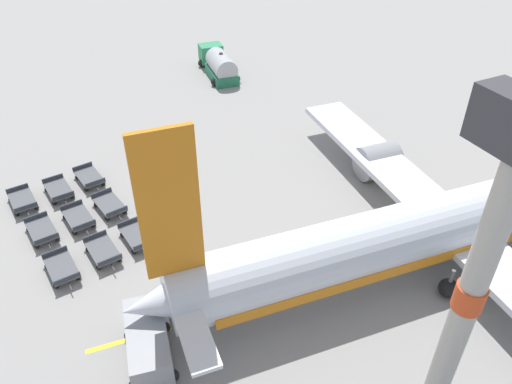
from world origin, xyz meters
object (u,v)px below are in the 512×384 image
at_px(baggage_dolly_row_mid_b_col_b, 110,205).
at_px(baggage_dolly_row_near_col_c, 62,268).
at_px(service_van, 148,343).
at_px(baggage_dolly_row_mid_a_col_a, 59,190).
at_px(baggage_dolly_row_mid_a_col_c, 103,251).
at_px(baggage_dolly_row_mid_b_col_c, 137,236).
at_px(baggage_dolly_row_near_col_a, 22,200).
at_px(baggage_dolly_row_mid_a_col_b, 78,218).
at_px(airplane, 472,218).
at_px(baggage_dolly_row_mid_b_col_a, 89,177).
at_px(baggage_dolly_row_near_col_b, 42,231).
at_px(fuel_tanker_primary, 219,65).

bearing_deg(baggage_dolly_row_mid_b_col_b, baggage_dolly_row_near_col_c, -38.85).
bearing_deg(service_van, baggage_dolly_row_mid_a_col_a, -173.06).
xyz_separation_m(baggage_dolly_row_near_col_c, baggage_dolly_row_mid_a_col_a, (-8.75, 1.11, 0.00)).
height_order(baggage_dolly_row_mid_a_col_c, baggage_dolly_row_mid_b_col_c, same).
distance_m(baggage_dolly_row_near_col_a, baggage_dolly_row_near_col_c, 8.68).
bearing_deg(baggage_dolly_row_mid_b_col_c, baggage_dolly_row_mid_a_col_c, -79.22).
bearing_deg(baggage_dolly_row_mid_b_col_c, baggage_dolly_row_mid_a_col_b, -139.29).
height_order(airplane, baggage_dolly_row_mid_a_col_b, airplane).
distance_m(airplane, baggage_dolly_row_near_col_c, 25.97).
bearing_deg(baggage_dolly_row_mid_a_col_a, baggage_dolly_row_mid_a_col_c, 10.60).
xyz_separation_m(baggage_dolly_row_near_col_c, baggage_dolly_row_mid_b_col_b, (-5.17, 4.17, 0.00)).
relative_size(baggage_dolly_row_mid_a_col_a, baggage_dolly_row_mid_a_col_c, 1.00).
distance_m(airplane, baggage_dolly_row_mid_b_col_a, 28.02).
relative_size(baggage_dolly_row_near_col_c, baggage_dolly_row_mid_a_col_a, 1.00).
relative_size(baggage_dolly_row_mid_a_col_a, baggage_dolly_row_mid_b_col_a, 1.00).
height_order(baggage_dolly_row_near_col_b, baggage_dolly_row_near_col_c, same).
xyz_separation_m(baggage_dolly_row_mid_a_col_b, baggage_dolly_row_mid_a_col_c, (4.18, 0.81, 0.00)).
bearing_deg(fuel_tanker_primary, baggage_dolly_row_mid_b_col_a, -49.36).
relative_size(service_van, baggage_dolly_row_mid_a_col_c, 1.40).
bearing_deg(baggage_dolly_row_mid_a_col_a, baggage_dolly_row_near_col_c, -7.21).
bearing_deg(baggage_dolly_row_mid_a_col_b, baggage_dolly_row_near_col_b, -82.86).
xyz_separation_m(baggage_dolly_row_mid_a_col_a, baggage_dolly_row_mid_b_col_a, (-0.70, 2.43, 0.00)).
xyz_separation_m(baggage_dolly_row_near_col_a, baggage_dolly_row_mid_b_col_c, (7.63, 6.56, 0.00)).
xyz_separation_m(airplane, fuel_tanker_primary, (-33.84, -3.15, -1.56)).
bearing_deg(service_van, baggage_dolly_row_mid_b_col_a, 178.92).
xyz_separation_m(baggage_dolly_row_mid_a_col_c, baggage_dolly_row_mid_b_col_b, (-4.71, 1.51, 0.00)).
xyz_separation_m(baggage_dolly_row_mid_a_col_b, baggage_dolly_row_mid_b_col_c, (3.73, 3.21, 0.00)).
bearing_deg(airplane, baggage_dolly_row_mid_a_col_b, -122.47).
relative_size(baggage_dolly_row_mid_a_col_a, baggage_dolly_row_mid_a_col_b, 1.00).
xyz_separation_m(fuel_tanker_primary, baggage_dolly_row_mid_b_col_a, (14.90, -17.37, -0.80)).
bearing_deg(fuel_tanker_primary, baggage_dolly_row_mid_a_col_c, -37.38).
distance_m(baggage_dolly_row_near_col_c, baggage_dolly_row_mid_a_col_c, 2.70).
distance_m(fuel_tanker_primary, baggage_dolly_row_near_col_b, 29.43).
xyz_separation_m(baggage_dolly_row_mid_a_col_b, baggage_dolly_row_mid_b_col_b, (-0.53, 2.32, 0.00)).
bearing_deg(baggage_dolly_row_mid_b_col_c, baggage_dolly_row_near_col_c, -79.70).
distance_m(baggage_dolly_row_mid_a_col_a, baggage_dolly_row_mid_b_col_a, 2.53).
xyz_separation_m(baggage_dolly_row_near_col_b, baggage_dolly_row_mid_a_col_a, (-4.42, 1.76, 0.00)).
relative_size(fuel_tanker_primary, baggage_dolly_row_mid_b_col_a, 2.22).
height_order(fuel_tanker_primary, baggage_dolly_row_mid_a_col_b, fuel_tanker_primary).
distance_m(baggage_dolly_row_near_col_b, baggage_dolly_row_mid_a_col_a, 4.75).
bearing_deg(fuel_tanker_primary, baggage_dolly_row_mid_b_col_b, -41.12).
height_order(fuel_tanker_primary, baggage_dolly_row_near_col_b, fuel_tanker_primary).
bearing_deg(baggage_dolly_row_mid_b_col_c, service_van, -11.14).
distance_m(baggage_dolly_row_near_col_b, baggage_dolly_row_mid_a_col_c, 5.09).
bearing_deg(baggage_dolly_row_mid_a_col_b, baggage_dolly_row_near_col_c, -21.68).
distance_m(airplane, baggage_dolly_row_near_col_b, 28.40).
bearing_deg(baggage_dolly_row_mid_b_col_c, baggage_dolly_row_near_col_b, -120.91).
bearing_deg(baggage_dolly_row_mid_b_col_a, baggage_dolly_row_mid_a_col_c, -5.61).
xyz_separation_m(baggage_dolly_row_near_col_a, baggage_dolly_row_mid_b_col_b, (3.37, 5.67, 0.00)).
bearing_deg(baggage_dolly_row_mid_a_col_a, service_van, 6.94).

